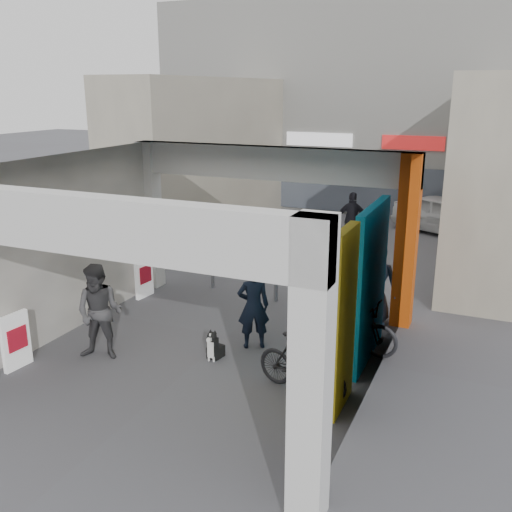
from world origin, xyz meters
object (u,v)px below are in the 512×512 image
at_px(man_crates, 352,220).
at_px(bicycle_front, 347,325).
at_px(border_collie, 214,347).
at_px(cafe_set, 247,248).
at_px(man_back_turned, 100,312).
at_px(produce_stand, 262,238).
at_px(bicycle_rear, 302,365).
at_px(man_elderly, 375,283).
at_px(white_van, 448,215).
at_px(man_with_dog, 253,306).

bearing_deg(man_crates, bicycle_front, 98.91).
distance_m(border_collie, bicycle_front, 2.47).
bearing_deg(border_collie, cafe_set, 118.95).
bearing_deg(man_crates, man_back_turned, 71.44).
xyz_separation_m(produce_stand, bicycle_front, (4.20, -5.90, 0.19)).
bearing_deg(produce_stand, cafe_set, -73.13).
distance_m(cafe_set, man_back_turned, 6.66).
bearing_deg(bicycle_rear, bicycle_front, 4.91).
xyz_separation_m(produce_stand, man_crates, (2.46, 1.17, 0.54)).
height_order(man_elderly, bicycle_rear, man_elderly).
bearing_deg(border_collie, bicycle_front, 41.93).
bearing_deg(produce_stand, white_van, 51.59).
relative_size(border_collie, man_back_turned, 0.33).
relative_size(border_collie, man_with_dog, 0.36).
distance_m(man_with_dog, bicycle_rear, 1.88).
bearing_deg(man_back_turned, produce_stand, 76.08).
relative_size(border_collie, bicycle_rear, 0.36).
relative_size(border_collie, bicycle_front, 0.30).
xyz_separation_m(border_collie, white_van, (2.86, 11.23, 0.41)).
bearing_deg(cafe_set, produce_stand, 94.24).
bearing_deg(man_with_dog, border_collie, 28.75).
bearing_deg(bicycle_front, border_collie, 126.73).
xyz_separation_m(man_back_turned, bicycle_rear, (3.69, 0.26, -0.39)).
bearing_deg(white_van, bicycle_front, -160.62).
distance_m(cafe_set, produce_stand, 1.32).
relative_size(cafe_set, man_with_dog, 0.96).
height_order(man_elderly, white_van, man_elderly).
height_order(man_back_turned, man_crates, man_back_turned).
xyz_separation_m(border_collie, man_elderly, (2.25, 2.77, 0.65)).
bearing_deg(man_elderly, bicycle_front, -116.22).
xyz_separation_m(cafe_set, white_van, (4.88, 5.34, 0.30)).
bearing_deg(man_elderly, man_with_dog, -151.50).
distance_m(produce_stand, white_van, 6.41).
relative_size(man_crates, bicycle_front, 0.89).
distance_m(cafe_set, border_collie, 6.22).
bearing_deg(man_elderly, produce_stand, 114.88).
height_order(bicycle_front, bicycle_rear, bicycle_front).
distance_m(man_with_dog, white_van, 10.76).
bearing_deg(man_back_turned, bicycle_rear, -11.75).
relative_size(man_elderly, bicycle_rear, 1.10).
xyz_separation_m(cafe_set, man_crates, (2.36, 2.48, 0.51)).
xyz_separation_m(man_back_turned, man_elderly, (4.12, 3.52, 0.01)).
relative_size(man_crates, bicycle_rear, 1.05).
bearing_deg(white_van, bicycle_rear, -161.20).
relative_size(cafe_set, produce_stand, 1.32).
height_order(produce_stand, border_collie, produce_stand).
bearing_deg(bicycle_rear, white_van, 8.13).
height_order(man_crates, white_van, man_crates).
distance_m(man_elderly, man_crates, 5.91).
bearing_deg(man_elderly, bicycle_rear, -117.20).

